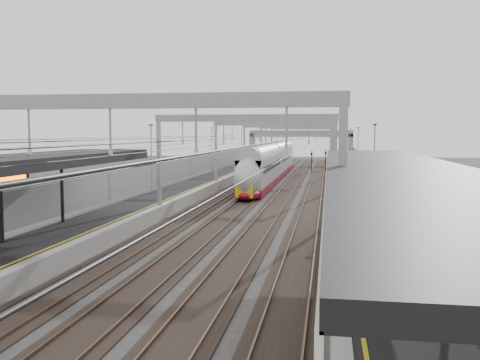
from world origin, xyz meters
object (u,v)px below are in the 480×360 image
(overbridge, at_px, (301,138))
(train, at_px, (270,167))
(signal_green, at_px, (260,157))
(bench, at_px, (383,232))

(overbridge, xyz_separation_m, train, (-1.50, -47.23, -3.34))
(signal_green, bearing_deg, train, -79.08)
(overbridge, bearing_deg, train, -91.82)
(bench, xyz_separation_m, signal_green, (-13.66, 61.55, 0.82))
(bench, relative_size, signal_green, 0.56)
(overbridge, relative_size, bench, 11.22)
(bench, bearing_deg, overbridge, 95.40)
(train, bearing_deg, signal_green, 100.92)
(overbridge, height_order, signal_green, overbridge)
(train, distance_m, signal_green, 19.54)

